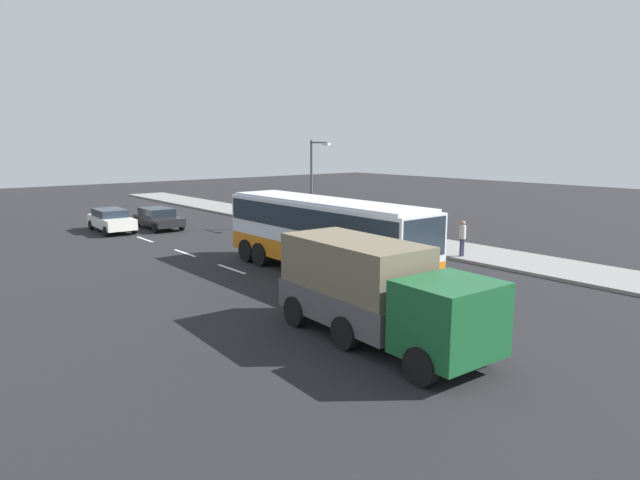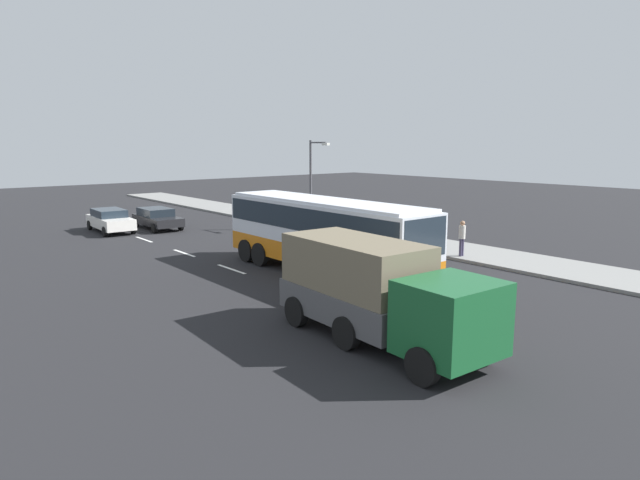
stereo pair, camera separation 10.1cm
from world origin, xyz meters
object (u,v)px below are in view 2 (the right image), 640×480
object	(u,v)px
cargo_truck	(377,290)
pedestrian_near_curb	(462,236)
coach_bus	(323,228)
car_white_minivan	(110,220)
car_black_sedan	(157,218)
street_lamp	(313,177)

from	to	relation	value
cargo_truck	pedestrian_near_curb	bearing A→B (deg)	118.15
coach_bus	car_white_minivan	world-z (taller)	coach_bus
coach_bus	pedestrian_near_curb	bearing A→B (deg)	76.27
car_black_sedan	car_white_minivan	xyz separation A→B (m)	(-0.68, -2.91, 0.05)
car_black_sedan	coach_bus	bearing A→B (deg)	1.96
car_white_minivan	pedestrian_near_curb	xyz separation A→B (m)	(19.84, 10.54, 0.40)
car_white_minivan	pedestrian_near_curb	bearing A→B (deg)	30.47
coach_bus	cargo_truck	size ratio (longest dim) A/B	1.56
car_white_minivan	pedestrian_near_curb	world-z (taller)	pedestrian_near_curb
pedestrian_near_curb	coach_bus	bearing A→B (deg)	-104.45
cargo_truck	pedestrian_near_curb	size ratio (longest dim) A/B	4.08
cargo_truck	car_black_sedan	size ratio (longest dim) A/B	1.58
cargo_truck	car_white_minivan	bearing A→B (deg)	-179.11
coach_bus	car_black_sedan	bearing A→B (deg)	-179.04
street_lamp	car_black_sedan	bearing A→B (deg)	-132.41
car_white_minivan	cargo_truck	bearing A→B (deg)	0.23
coach_bus	street_lamp	xyz separation A→B (m)	(-10.16, 7.63, 1.47)
cargo_truck	car_black_sedan	world-z (taller)	cargo_truck
coach_bus	car_black_sedan	size ratio (longest dim) A/B	2.47
pedestrian_near_curb	street_lamp	xyz separation A→B (m)	(-12.02, 0.18, 2.35)
cargo_truck	street_lamp	xyz separation A→B (m)	(-17.41, 11.71, 1.99)
street_lamp	pedestrian_near_curb	bearing A→B (deg)	-0.84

